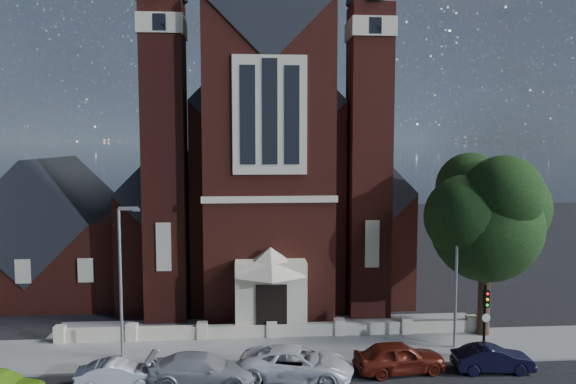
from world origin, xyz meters
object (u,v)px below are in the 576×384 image
Objects in this scene: parish_hall at (54,240)px; street_lamp_right at (458,267)px; car_silver_b at (202,370)px; street_tree at (490,220)px; traffic_signal at (485,312)px; street_lamp_left at (122,273)px; church at (262,179)px; car_silver_a at (118,374)px; car_dark_red at (399,357)px; car_white_suv at (297,364)px; car_navy at (493,359)px.

parish_hall is 29.62m from street_lamp_right.
street_lamp_right is 14.62m from car_silver_b.
car_silver_b is at bearing -165.45° from street_lamp_right.
traffic_signal is at bearing -115.95° from street_tree.
street_lamp_left is 2.02× the size of traffic_signal.
street_tree is 2.11× the size of car_silver_b.
church is 24.84m from car_silver_a.
car_silver_a is 13.59m from car_dark_red.
street_lamp_right is 2.71m from traffic_signal.
street_lamp_left and street_lamp_right have the same top height.
parish_hall is 2.22× the size of car_white_suv.
car_dark_red is (-4.89, -1.23, -1.81)m from traffic_signal.
street_lamp_right is (10.09, -18.94, -3.59)m from church.
street_lamp_left is 2.14× the size of car_silver_a.
street_lamp_left is at bearing 82.43° from car_white_suv.
parish_hall is at bearing 56.86° from car_white_suv.
car_navy is at bearing -77.17° from street_lamp_right.
car_silver_a is 3.91m from car_silver_b.
church is 6.36× the size of car_white_suv.
parish_hall is 3.23× the size of car_silver_a.
car_dark_red is 1.15× the size of car_navy.
car_silver_b is (3.91, -0.03, 0.11)m from car_silver_a.
street_lamp_left reaches higher than traffic_signal.
street_tree is 2.83× the size of car_silver_a.
car_silver_b is 14.35m from car_navy.
street_tree reaches higher than car_white_suv.
parish_hall is 3.05× the size of traffic_signal.
church is 23.94m from traffic_signal.
parish_hall is 24.37m from car_white_suv.
street_tree is (28.60, -12.29, 2.95)m from parish_hall.
car_silver_a is 8.43m from car_white_suv.
traffic_signal is (0.91, -1.57, -2.02)m from street_lamp_right.
car_navy is (0.70, -3.06, -3.95)m from street_lamp_right.
church is 8.72× the size of traffic_signal.
church reaches higher than street_tree.
parish_hall is at bearing 60.06° from car_navy.
street_tree reaches higher than street_lamp_left.
church is 21.38m from street_tree.
car_dark_red reaches higher than car_silver_a.
parish_hall is at bearing 151.78° from street_lamp_right.
church is 17.26m from parish_hall.
street_lamp_right is 18.34m from car_silver_a.
street_lamp_left is at bearing -175.24° from street_tree.
car_dark_red is (22.11, -16.80, -3.24)m from parish_hall.
church reaches higher than car_silver_b.
car_dark_red is (5.15, 0.39, 0.01)m from car_white_suv.
parish_hall reaches higher than street_lamp_right.
church reaches higher than car_dark_red.
street_lamp_right is at bearing -61.96° from church.
street_tree reaches higher than traffic_signal.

